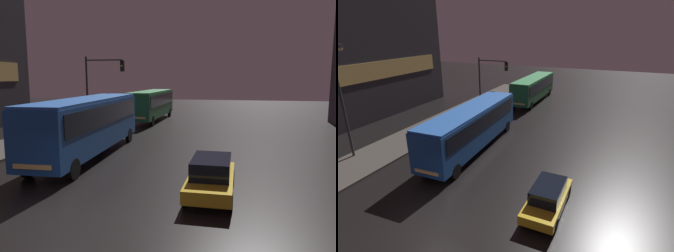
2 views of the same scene
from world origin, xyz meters
TOP-DOWN VIEW (x-y plane):
  - ground_plane at (0.00, 0.00)m, footprint 120.00×120.00m
  - sidewalk_left at (-9.00, 10.00)m, footprint 4.00×48.00m
  - bus_near at (-2.84, 8.90)m, footprint 2.82×11.99m
  - bus_far at (-2.95, 25.39)m, footprint 2.71×11.05m
  - car_taxi at (4.72, 3.71)m, footprint 1.89×4.42m
  - traffic_light_main at (-5.49, 17.21)m, footprint 3.42×0.35m

SIDE VIEW (x-z plane):
  - ground_plane at x=0.00m, z-range 0.00..0.00m
  - sidewalk_left at x=-9.00m, z-range 0.00..0.15m
  - car_taxi at x=4.72m, z-range 0.01..1.52m
  - bus_far at x=-2.95m, z-range 0.38..3.61m
  - bus_near at x=-2.84m, z-range 0.40..3.85m
  - traffic_light_main at x=-5.49m, z-range 1.13..7.53m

